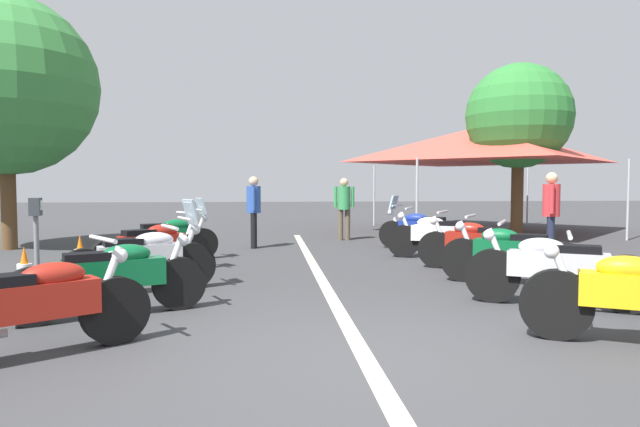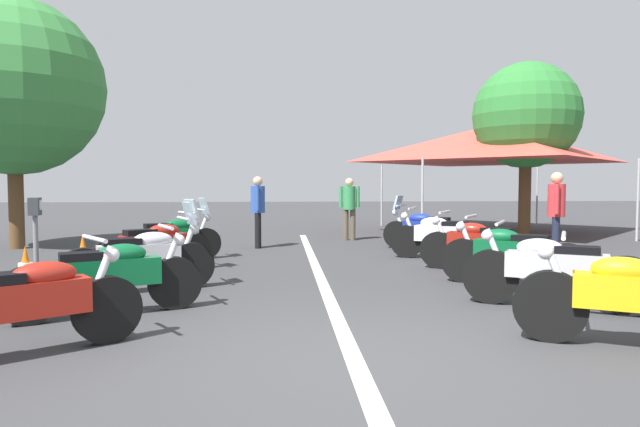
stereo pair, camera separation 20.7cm
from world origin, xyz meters
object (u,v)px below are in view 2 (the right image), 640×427
at_px(motorcycle_right_row_5, 427,229).
at_px(motorcycle_left_row_0, 24,304).
at_px(motorcycle_left_row_1, 108,276).
at_px(motorcycle_left_row_4, 172,237).
at_px(motorcycle_left_row_2, 142,258).
at_px(traffic_cone_0, 83,253).
at_px(motorcycle_right_row_1, 554,269).
at_px(traffic_cone_2, 26,269).
at_px(roadside_tree_1, 526,116).
at_px(parking_meter, 36,229).
at_px(bystander_1, 556,209).
at_px(motorcycle_right_row_3, 481,244).
at_px(bystander_0, 258,206).
at_px(motorcycle_right_row_2, 512,254).
at_px(roadside_tree_0, 13,87).
at_px(motorcycle_left_row_3, 155,245).
at_px(bystander_3, 349,204).
at_px(event_tent, 491,144).
at_px(motorcycle_right_row_4, 442,236).

bearing_deg(motorcycle_right_row_5, motorcycle_left_row_0, 85.98).
bearing_deg(motorcycle_left_row_1, motorcycle_left_row_4, 66.97).
height_order(motorcycle_left_row_2, traffic_cone_0, motorcycle_left_row_2).
bearing_deg(motorcycle_right_row_1, motorcycle_left_row_4, -10.28).
relative_size(motorcycle_left_row_0, motorcycle_right_row_1, 0.90).
xyz_separation_m(traffic_cone_2, roadside_tree_1, (6.60, -10.03, 2.96)).
relative_size(parking_meter, bystander_1, 0.77).
xyz_separation_m(motorcycle_left_row_4, roadside_tree_1, (3.86, -8.58, 2.79)).
xyz_separation_m(motorcycle_right_row_3, traffic_cone_0, (0.53, 6.65, -0.16)).
bearing_deg(motorcycle_left_row_1, bystander_0, 52.77).
height_order(motorcycle_right_row_2, parking_meter, parking_meter).
xyz_separation_m(motorcycle_left_row_4, traffic_cone_2, (-2.74, 1.45, -0.16)).
xyz_separation_m(motorcycle_right_row_3, roadside_tree_1, (5.47, -3.19, 2.79)).
bearing_deg(motorcycle_left_row_1, roadside_tree_0, 96.10).
bearing_deg(parking_meter, motorcycle_right_row_2, -4.11).
relative_size(motorcycle_right_row_5, parking_meter, 1.41).
bearing_deg(motorcycle_right_row_3, motorcycle_left_row_2, 47.46).
bearing_deg(motorcycle_left_row_1, motorcycle_left_row_3, 67.47).
bearing_deg(bystander_3, event_tent, -62.50).
bearing_deg(bystander_0, motorcycle_right_row_4, -30.58).
height_order(motorcycle_right_row_2, bystander_0, bystander_0).
height_order(motorcycle_left_row_1, motorcycle_left_row_3, motorcycle_left_row_3).
bearing_deg(motorcycle_left_row_4, bystander_3, 17.38).
relative_size(bystander_3, roadside_tree_1, 0.34).
bearing_deg(motorcycle_right_row_3, roadside_tree_0, 9.41).
distance_m(motorcycle_left_row_2, motorcycle_left_row_3, 1.57).
relative_size(motorcycle_left_row_3, motorcycle_right_row_4, 0.89).
bearing_deg(motorcycle_right_row_5, motorcycle_right_row_4, 118.78).
relative_size(motorcycle_right_row_2, parking_meter, 1.41).
xyz_separation_m(motorcycle_right_row_1, bystander_3, (7.96, 1.42, 0.47)).
relative_size(motorcycle_right_row_3, bystander_3, 1.17).
bearing_deg(motorcycle_left_row_2, traffic_cone_0, 102.90).
relative_size(motorcycle_right_row_4, motorcycle_right_row_5, 1.06).
distance_m(motorcycle_right_row_1, bystander_1, 4.51).
xyz_separation_m(motorcycle_left_row_1, motorcycle_right_row_1, (-0.00, -5.09, 0.01)).
distance_m(motorcycle_left_row_0, roadside_tree_1, 13.29).
bearing_deg(traffic_cone_0, motorcycle_right_row_3, -94.56).
bearing_deg(bystander_0, motorcycle_right_row_3, -43.44).
height_order(motorcycle_left_row_3, parking_meter, parking_meter).
bearing_deg(motorcycle_left_row_4, motorcycle_left_row_2, -112.28).
relative_size(motorcycle_right_row_1, traffic_cone_0, 3.12).
bearing_deg(motorcycle_right_row_1, parking_meter, 21.41).
distance_m(motorcycle_left_row_3, motorcycle_right_row_5, 5.97).
relative_size(traffic_cone_2, roadside_tree_0, 0.11).
bearing_deg(bystander_1, roadside_tree_1, -80.77).
bearing_deg(event_tent, bystander_1, 170.42).
bearing_deg(bystander_1, motorcycle_left_row_4, 23.11).
height_order(motorcycle_left_row_2, roadside_tree_0, roadside_tree_0).
bearing_deg(motorcycle_left_row_2, motorcycle_right_row_3, -8.48).
height_order(motorcycle_right_row_3, bystander_3, bystander_3).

